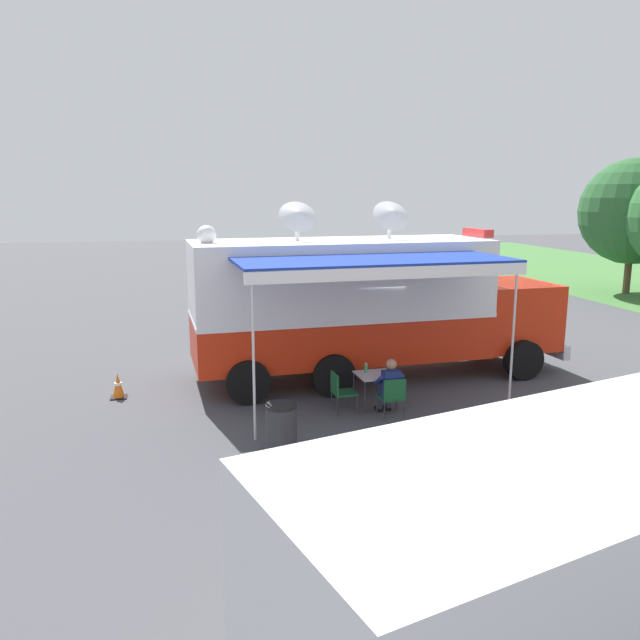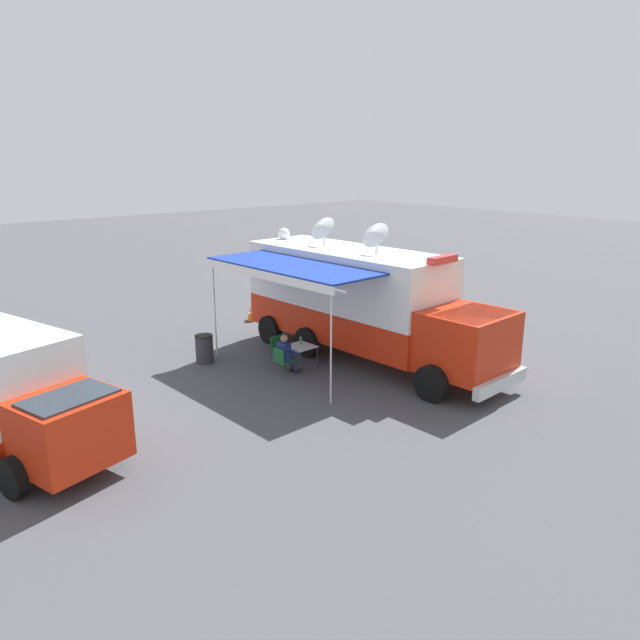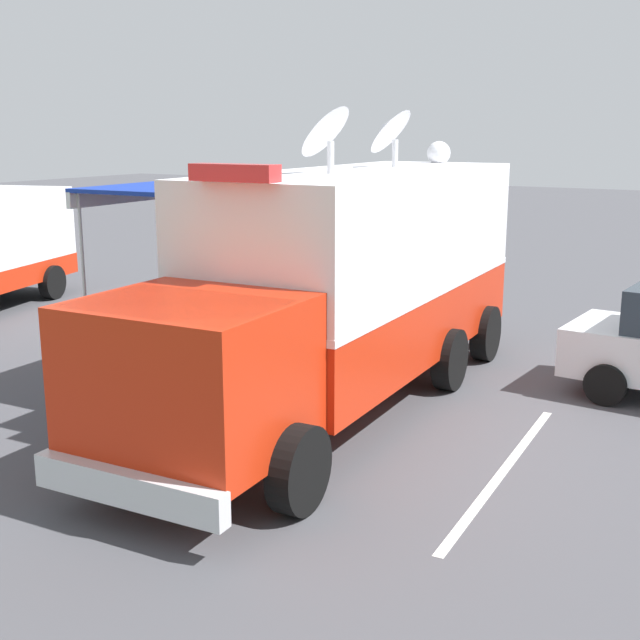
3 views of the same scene
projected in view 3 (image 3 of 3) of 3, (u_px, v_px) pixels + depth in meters
ground_plane at (365, 387)px, 13.45m from camera, size 100.00×100.00×0.00m
lot_stripe at (504, 470)px, 10.15m from camera, size 0.32×4.80×0.01m
command_truck at (344, 277)px, 12.39m from camera, size 5.18×9.59×4.53m
folding_table at (248, 334)px, 14.16m from camera, size 0.83×0.83×0.73m
water_bottle at (260, 324)px, 14.20m from camera, size 0.07×0.07×0.22m
folding_chair_at_table at (207, 339)px, 14.49m from camera, size 0.50×0.50×0.87m
folding_chair_beside_table at (266, 332)px, 15.00m from camera, size 0.50×0.50×0.87m
seated_responder at (216, 332)px, 14.38m from camera, size 0.67×0.57×1.25m
trash_bin at (237, 308)px, 17.22m from camera, size 0.57×0.57×0.91m
traffic_cone at (465, 309)px, 18.01m from camera, size 0.36×0.36×0.58m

